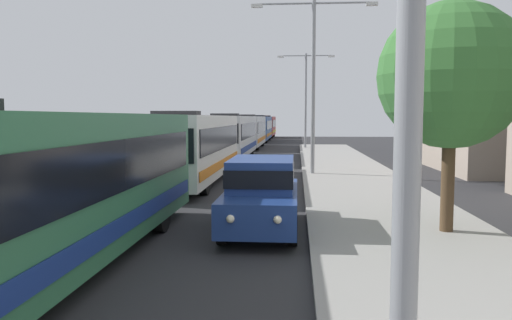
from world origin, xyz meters
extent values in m
cube|color=#33724C|center=(-1.30, 11.68, 1.70)|extent=(2.50, 12.03, 2.70)
cube|color=black|center=(-0.03, 11.68, 2.05)|extent=(0.04, 11.07, 1.00)
cube|color=navy|center=(-0.02, 11.68, 0.90)|extent=(0.03, 11.43, 0.36)
cylinder|color=black|center=(-0.20, 14.99, 0.50)|extent=(0.28, 1.00, 1.00)
cylinder|color=black|center=(-2.40, 14.99, 0.50)|extent=(0.28, 1.00, 1.00)
cube|color=silver|center=(-1.30, 24.79, 1.70)|extent=(2.50, 11.48, 2.70)
cube|color=black|center=(-0.03, 24.79, 2.05)|extent=(0.04, 10.56, 1.00)
cube|color=black|center=(-2.57, 24.79, 2.05)|extent=(0.04, 10.56, 1.00)
cube|color=black|center=(-1.30, 19.03, 2.00)|extent=(2.30, 0.04, 1.20)
cube|color=orange|center=(-0.02, 24.79, 0.90)|extent=(0.03, 10.90, 0.36)
cube|color=black|center=(-1.30, 21.35, 3.13)|extent=(1.75, 0.90, 0.16)
cylinder|color=black|center=(-0.20, 21.23, 0.50)|extent=(0.28, 1.00, 1.00)
cylinder|color=black|center=(-2.40, 21.23, 0.50)|extent=(0.28, 1.00, 1.00)
cylinder|color=black|center=(-0.20, 27.95, 0.50)|extent=(0.28, 1.00, 1.00)
cylinder|color=black|center=(-2.40, 27.95, 0.50)|extent=(0.28, 1.00, 1.00)
cube|color=silver|center=(-1.30, 38.00, 1.70)|extent=(2.50, 11.80, 2.70)
cube|color=black|center=(-0.03, 38.00, 2.05)|extent=(0.04, 10.86, 1.00)
cube|color=black|center=(-2.57, 38.00, 2.05)|extent=(0.04, 10.86, 1.00)
cube|color=black|center=(-1.30, 32.08, 2.00)|extent=(2.30, 0.04, 1.20)
cube|color=navy|center=(-0.02, 38.00, 0.90)|extent=(0.03, 11.21, 0.36)
cube|color=black|center=(-1.30, 34.46, 3.13)|extent=(1.75, 0.90, 0.16)
cylinder|color=black|center=(-0.20, 34.34, 0.50)|extent=(0.28, 1.00, 1.00)
cylinder|color=black|center=(-2.40, 34.34, 0.50)|extent=(0.28, 1.00, 1.00)
cylinder|color=black|center=(-0.20, 41.25, 0.50)|extent=(0.28, 1.00, 1.00)
cylinder|color=black|center=(-2.40, 41.25, 0.50)|extent=(0.28, 1.00, 1.00)
cube|color=silver|center=(-1.30, 50.80, 1.70)|extent=(2.50, 11.51, 2.70)
cube|color=black|center=(-0.03, 50.80, 2.05)|extent=(0.04, 10.59, 1.00)
cube|color=black|center=(-2.57, 50.80, 2.05)|extent=(0.04, 10.59, 1.00)
cube|color=black|center=(-1.30, 45.02, 2.00)|extent=(2.30, 0.04, 1.20)
cube|color=orange|center=(-0.02, 50.80, 0.90)|extent=(0.03, 10.94, 0.36)
cube|color=black|center=(-1.30, 47.34, 3.13)|extent=(1.75, 0.90, 0.16)
cylinder|color=black|center=(-0.20, 47.23, 0.50)|extent=(0.28, 1.00, 1.00)
cylinder|color=black|center=(-2.40, 47.23, 0.50)|extent=(0.28, 1.00, 1.00)
cylinder|color=black|center=(-0.20, 53.96, 0.50)|extent=(0.28, 1.00, 1.00)
cylinder|color=black|center=(-2.40, 53.96, 0.50)|extent=(0.28, 1.00, 1.00)
cube|color=#284C8C|center=(-1.30, 63.99, 1.70)|extent=(2.50, 12.16, 2.70)
cube|color=black|center=(-0.03, 63.99, 2.05)|extent=(0.04, 11.18, 1.00)
cube|color=black|center=(-2.57, 63.99, 2.05)|extent=(0.04, 11.18, 1.00)
cube|color=black|center=(-1.30, 57.89, 2.00)|extent=(2.30, 0.04, 1.20)
cube|color=orange|center=(-0.02, 63.99, 0.90)|extent=(0.03, 11.55, 0.36)
cube|color=black|center=(-1.30, 60.35, 3.13)|extent=(1.75, 0.90, 0.16)
cylinder|color=black|center=(-0.20, 60.22, 0.50)|extent=(0.28, 1.00, 1.00)
cylinder|color=black|center=(-2.40, 60.22, 0.50)|extent=(0.28, 1.00, 1.00)
cylinder|color=black|center=(-0.20, 67.34, 0.50)|extent=(0.28, 1.00, 1.00)
cylinder|color=black|center=(-2.40, 67.34, 0.50)|extent=(0.28, 1.00, 1.00)
cube|color=maroon|center=(-1.30, 76.89, 1.70)|extent=(2.50, 10.97, 2.70)
cube|color=black|center=(-0.03, 76.89, 2.05)|extent=(0.04, 10.09, 1.00)
cube|color=black|center=(-2.57, 76.89, 2.05)|extent=(0.04, 10.09, 1.00)
cube|color=black|center=(-1.30, 71.38, 2.00)|extent=(2.30, 0.04, 1.20)
cube|color=gold|center=(-0.02, 76.89, 0.90)|extent=(0.03, 10.42, 0.36)
cube|color=black|center=(-1.30, 73.60, 3.13)|extent=(1.75, 0.90, 0.16)
cylinder|color=black|center=(-0.20, 73.49, 0.50)|extent=(0.28, 1.00, 1.00)
cylinder|color=black|center=(-2.40, 73.49, 0.50)|extent=(0.28, 1.00, 1.00)
cylinder|color=black|center=(-0.20, 79.91, 0.50)|extent=(0.28, 1.00, 1.00)
cylinder|color=black|center=(-2.40, 79.91, 0.50)|extent=(0.28, 1.00, 1.00)
cube|color=navy|center=(2.40, 15.30, 0.70)|extent=(1.84, 4.75, 0.80)
cube|color=navy|center=(2.40, 15.45, 1.50)|extent=(1.62, 2.76, 0.80)
cube|color=black|center=(2.40, 15.45, 1.50)|extent=(1.66, 2.85, 0.44)
sphere|color=#F9EFCC|center=(1.89, 12.90, 0.80)|extent=(0.18, 0.18, 0.18)
sphere|color=#F9EFCC|center=(2.91, 12.90, 0.80)|extent=(0.18, 0.18, 0.18)
cylinder|color=black|center=(1.58, 13.83, 0.35)|extent=(0.22, 0.70, 0.70)
cylinder|color=black|center=(3.22, 13.83, 0.35)|extent=(0.22, 0.70, 0.70)
cylinder|color=black|center=(1.58, 16.77, 0.35)|extent=(0.22, 0.70, 0.70)
cylinder|color=black|center=(3.22, 16.77, 0.35)|extent=(0.22, 0.70, 0.70)
cylinder|color=gray|center=(4.10, 27.83, 4.46)|extent=(0.20, 0.20, 8.61)
cylinder|color=gray|center=(2.69, 27.83, 8.56)|extent=(2.81, 0.10, 0.10)
cube|color=silver|center=(1.29, 27.83, 8.48)|extent=(0.56, 0.28, 0.16)
cylinder|color=gray|center=(5.51, 27.83, 8.56)|extent=(2.81, 0.10, 0.10)
cube|color=silver|center=(6.91, 27.83, 8.48)|extent=(0.56, 0.28, 0.16)
cylinder|color=gray|center=(4.10, 49.62, 4.49)|extent=(0.20, 0.20, 8.68)
cylinder|color=gray|center=(2.93, 49.62, 8.63)|extent=(2.34, 0.10, 0.10)
cube|color=silver|center=(1.76, 49.62, 8.55)|extent=(0.56, 0.28, 0.16)
cylinder|color=gray|center=(5.27, 49.62, 8.63)|extent=(2.34, 0.10, 0.10)
cube|color=silver|center=(6.44, 49.62, 8.55)|extent=(0.56, 0.28, 0.16)
cylinder|color=#4C3823|center=(7.03, 15.03, 1.35)|extent=(0.32, 0.32, 2.41)
sphere|color=#387033|center=(7.03, 15.03, 3.98)|extent=(3.56, 3.56, 3.56)
camera|label=1|loc=(3.30, 2.34, 2.97)|focal=35.40mm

